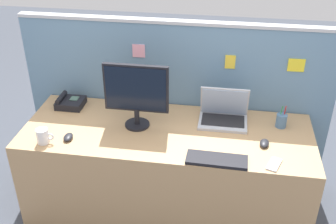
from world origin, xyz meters
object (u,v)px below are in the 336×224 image
Objects in this scene: keyboard_main at (217,160)px; laptop at (223,113)px; computer_mouse_right_hand at (264,143)px; computer_mouse_left_hand at (68,137)px; coffee_mug at (43,136)px; desk_phone at (70,102)px; desktop_monitor at (136,92)px; pen_cup at (281,121)px; cell_phone_silver_slab at (274,164)px.

laptop is at bearing 89.16° from keyboard_main.
computer_mouse_right_hand is (0.30, 0.22, 0.01)m from keyboard_main.
coffee_mug is at bearing -161.85° from computer_mouse_left_hand.
keyboard_main is (1.16, -0.53, -0.02)m from desk_phone.
desktop_monitor is at bearing 150.78° from keyboard_main.
keyboard_main is at bearing -92.10° from laptop.
pen_cup is 1.14× the size of cell_phone_silver_slab.
desk_phone reaches higher than cell_phone_silver_slab.
pen_cup is at bearing 72.23° from computer_mouse_right_hand.
pen_cup reaches higher than computer_mouse_right_hand.
keyboard_main is (0.58, -0.34, -0.25)m from desktop_monitor.
pen_cup is (1.01, 0.13, -0.21)m from desktop_monitor.
pen_cup is at bearing 9.91° from computer_mouse_left_hand.
keyboard_main is 0.35m from cell_phone_silver_slab.
desktop_monitor is 0.69m from coffee_mug.
laptop is 1.26m from coffee_mug.
desktop_monitor reaches higher than keyboard_main.
coffee_mug is at bearing -158.43° from laptop.
keyboard_main is at bearing -135.12° from computer_mouse_right_hand.
desk_phone reaches higher than computer_mouse_right_hand.
desk_phone is 1.58m from pen_cup.
laptop reaches higher than desk_phone.
laptop is 1.10m from computer_mouse_left_hand.
keyboard_main is at bearing -24.61° from desk_phone.
coffee_mug reaches higher than computer_mouse_left_hand.
desktop_monitor reaches higher than desk_phone.
computer_mouse_left_hand is 1.48m from pen_cup.
computer_mouse_right_hand is at bearing 7.66° from coffee_mug.
desktop_monitor is 1.03m from cell_phone_silver_slab.
computer_mouse_left_hand is 0.71× the size of cell_phone_silver_slab.
keyboard_main is 2.38× the size of pen_cup.
laptop is 0.50m from keyboard_main.
pen_cup is 1.35× the size of coffee_mug.
laptop is 1.18m from desk_phone.
computer_mouse_right_hand is 0.21m from cell_phone_silver_slab.
keyboard_main is at bearing -10.39° from computer_mouse_left_hand.
desk_phone is at bearing 156.65° from keyboard_main.
desk_phone is 1.68× the size of coffee_mug.
pen_cup reaches higher than coffee_mug.
laptop reaches higher than cell_phone_silver_slab.
computer_mouse_left_hand is at bearing 23.34° from coffee_mug.
cell_phone_silver_slab is 1.18× the size of coffee_mug.
desktop_monitor is at bearing -18.03° from desk_phone.
desktop_monitor is at bearing -178.92° from cell_phone_silver_slab.
coffee_mug is (-1.46, -0.20, 0.04)m from computer_mouse_right_hand.
desktop_monitor is 0.55m from computer_mouse_left_hand.
computer_mouse_right_hand is 1.00× the size of computer_mouse_left_hand.
cell_phone_silver_slab is at bearing -18.72° from desk_phone.
coffee_mug is at bearing -160.15° from cell_phone_silver_slab.
laptop reaches higher than computer_mouse_left_hand.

